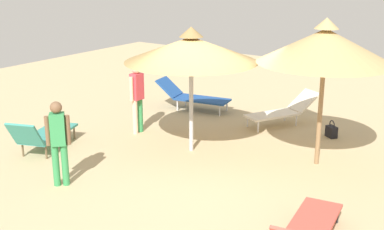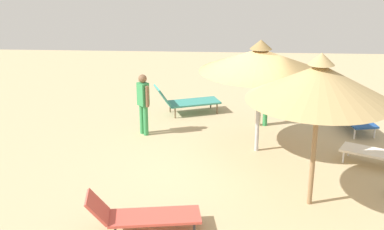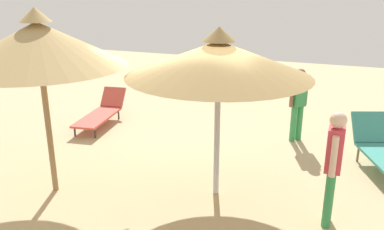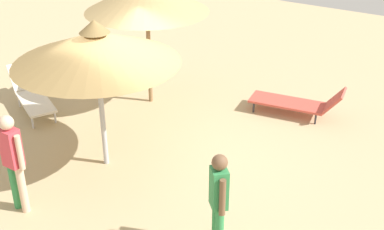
{
  "view_description": "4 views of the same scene",
  "coord_description": "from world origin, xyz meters",
  "px_view_note": "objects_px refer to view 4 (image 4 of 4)",
  "views": [
    {
      "loc": [
        5.65,
        -8.23,
        4.15
      ],
      "look_at": [
        0.05,
        -0.3,
        1.19
      ],
      "focal_mm": 48.28,
      "sensor_mm": 36.0,
      "label": 1
    },
    {
      "loc": [
        11.03,
        -0.29,
        5.01
      ],
      "look_at": [
        0.26,
        -0.89,
        1.22
      ],
      "focal_mm": 47.48,
      "sensor_mm": 36.0,
      "label": 2
    },
    {
      "loc": [
        -2.41,
        6.35,
        3.36
      ],
      "look_at": [
        0.13,
        -0.22,
        1.03
      ],
      "focal_mm": 36.93,
      "sensor_mm": 36.0,
      "label": 3
    },
    {
      "loc": [
        -6.6,
        -5.0,
        5.22
      ],
      "look_at": [
        0.01,
        -0.84,
        1.14
      ],
      "focal_mm": 47.37,
      "sensor_mm": 36.0,
      "label": 4
    }
  ],
  "objects_px": {
    "lounge_chair_center": "(298,102)",
    "person_standing_far_left": "(13,157)",
    "person_standing_edge": "(219,199)",
    "parasol_umbrella_back": "(96,48)",
    "lounge_chair_near_right": "(31,93)",
    "handbag": "(83,84)"
  },
  "relations": [
    {
      "from": "lounge_chair_near_right",
      "to": "person_standing_edge",
      "type": "bearing_deg",
      "value": -107.04
    },
    {
      "from": "parasol_umbrella_back",
      "to": "handbag",
      "type": "xyz_separation_m",
      "value": [
        2.25,
        2.69,
        -2.15
      ]
    },
    {
      "from": "lounge_chair_center",
      "to": "handbag",
      "type": "relative_size",
      "value": 4.89
    },
    {
      "from": "lounge_chair_center",
      "to": "person_standing_far_left",
      "type": "distance_m",
      "value": 6.16
    },
    {
      "from": "person_standing_edge",
      "to": "handbag",
      "type": "bearing_deg",
      "value": 60.39
    },
    {
      "from": "lounge_chair_center",
      "to": "handbag",
      "type": "distance_m",
      "value": 5.22
    },
    {
      "from": "lounge_chair_center",
      "to": "person_standing_edge",
      "type": "height_order",
      "value": "person_standing_edge"
    },
    {
      "from": "lounge_chair_near_right",
      "to": "person_standing_edge",
      "type": "relative_size",
      "value": 1.23
    },
    {
      "from": "lounge_chair_center",
      "to": "handbag",
      "type": "bearing_deg",
      "value": 106.84
    },
    {
      "from": "parasol_umbrella_back",
      "to": "person_standing_edge",
      "type": "height_order",
      "value": "parasol_umbrella_back"
    },
    {
      "from": "lounge_chair_near_right",
      "to": "person_standing_edge",
      "type": "distance_m",
      "value": 6.14
    },
    {
      "from": "parasol_umbrella_back",
      "to": "lounge_chair_near_right",
      "type": "xyz_separation_m",
      "value": [
        0.85,
        2.91,
        -1.91
      ]
    },
    {
      "from": "lounge_chair_near_right",
      "to": "lounge_chair_center",
      "type": "xyz_separation_m",
      "value": [
        2.92,
        -5.22,
        -0.07
      ]
    },
    {
      "from": "parasol_umbrella_back",
      "to": "lounge_chair_near_right",
      "type": "relative_size",
      "value": 1.41
    },
    {
      "from": "lounge_chair_near_right",
      "to": "lounge_chair_center",
      "type": "distance_m",
      "value": 5.98
    },
    {
      "from": "parasol_umbrella_back",
      "to": "person_standing_far_left",
      "type": "height_order",
      "value": "parasol_umbrella_back"
    },
    {
      "from": "lounge_chair_center",
      "to": "person_standing_far_left",
      "type": "height_order",
      "value": "person_standing_far_left"
    },
    {
      "from": "parasol_umbrella_back",
      "to": "person_standing_far_left",
      "type": "relative_size",
      "value": 1.67
    },
    {
      "from": "person_standing_edge",
      "to": "parasol_umbrella_back",
      "type": "bearing_deg",
      "value": 72.16
    },
    {
      "from": "lounge_chair_near_right",
      "to": "handbag",
      "type": "distance_m",
      "value": 1.44
    },
    {
      "from": "person_standing_far_left",
      "to": "handbag",
      "type": "distance_m",
      "value": 4.8
    },
    {
      "from": "handbag",
      "to": "lounge_chair_center",
      "type": "bearing_deg",
      "value": -73.16
    }
  ]
}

